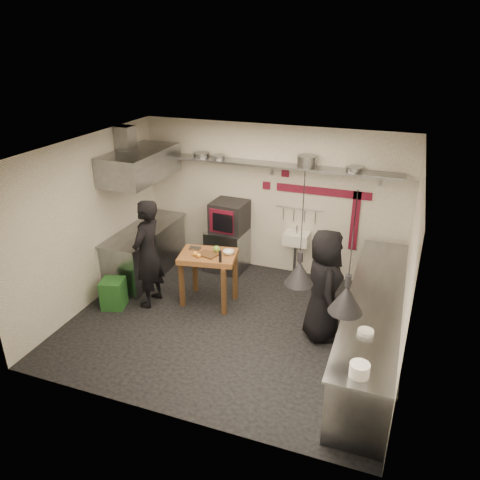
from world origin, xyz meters
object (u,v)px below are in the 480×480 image
(chef_left, at_px, (148,254))
(chef_right, at_px, (324,286))
(green_bin, at_px, (114,293))
(combi_oven, at_px, (229,216))
(prep_table, at_px, (209,278))
(oven_stand, at_px, (227,250))

(chef_left, distance_m, chef_right, 2.91)
(green_bin, bearing_deg, combi_oven, 56.49)
(green_bin, bearing_deg, prep_table, 25.27)
(oven_stand, relative_size, chef_left, 0.43)
(combi_oven, bearing_deg, prep_table, -81.20)
(oven_stand, xyz_separation_m, chef_right, (2.15, -1.58, 0.47))
(prep_table, bearing_deg, green_bin, -165.04)
(combi_oven, xyz_separation_m, chef_right, (2.11, -1.61, -0.22))
(combi_oven, relative_size, chef_left, 0.34)
(chef_right, bearing_deg, combi_oven, 32.34)
(green_bin, bearing_deg, chef_right, 6.32)
(green_bin, relative_size, prep_table, 0.54)
(combi_oven, bearing_deg, oven_stand, -138.61)
(prep_table, height_order, chef_left, chef_left)
(oven_stand, xyz_separation_m, combi_oven, (0.04, 0.03, 0.69))
(prep_table, xyz_separation_m, chef_right, (1.98, -0.30, 0.41))
(oven_stand, relative_size, chef_right, 0.46)
(green_bin, xyz_separation_m, chef_left, (0.53, 0.32, 0.68))
(prep_table, height_order, chef_right, chef_right)
(oven_stand, bearing_deg, chef_right, -33.21)
(chef_left, height_order, chef_right, chef_left)
(combi_oven, xyz_separation_m, chef_left, (-0.79, -1.67, -0.16))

